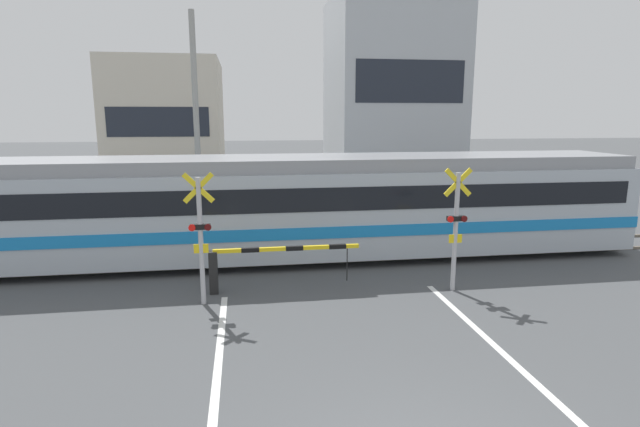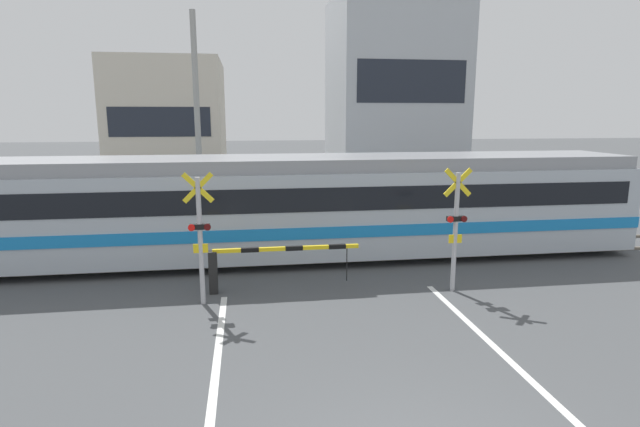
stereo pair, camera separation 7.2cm
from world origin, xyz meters
The scene contains 12 objects.
rail_track_near centered at (0.00, 9.09, 0.04)m, with size 50.00×0.10×0.08m.
rail_track_far centered at (0.00, 10.53, 0.04)m, with size 50.00×0.10×0.08m.
road_stripe_right centered at (2.51, 1.36, 0.00)m, with size 0.14×10.71×0.01m.
commuter_train centered at (-1.38, 9.81, 1.61)m, with size 21.79×3.01×3.00m.
crossing_barrier_near centered at (-1.83, 7.01, 0.78)m, with size 3.60×0.20×1.09m.
crossing_barrier_far centered at (1.83, 12.74, 0.78)m, with size 3.60×0.20×1.09m.
crossing_signal_left centered at (-2.96, 6.38, 1.64)m, with size 0.68×0.15×2.98m.
crossing_signal_right centered at (2.96, 6.38, 1.64)m, with size 0.68×0.15×2.98m.
pedestrian centered at (-1.15, 15.15, 0.95)m, with size 0.38×0.22×1.66m.
building_left_of_street centered at (-5.93, 23.84, 3.51)m, with size 5.66×6.77×7.02m.
building_right_of_street centered at (6.49, 23.84, 5.32)m, with size 6.77×6.77×10.64m.
utility_pole_streetside centered at (-3.71, 15.24, 3.98)m, with size 0.22×0.22×7.97m.
Camera 1 is at (-1.98, -4.52, 4.17)m, focal length 28.00 mm.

